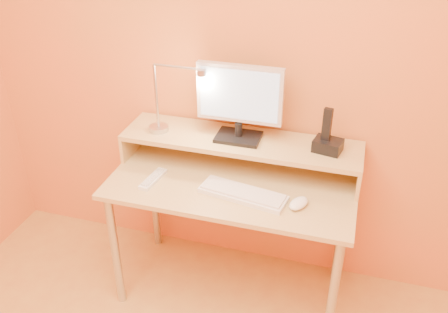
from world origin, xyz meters
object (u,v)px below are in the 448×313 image
(mouse, at_px, (299,203))
(keyboard, at_px, (243,194))
(phone_dock, at_px, (328,145))
(remote_control, at_px, (153,179))
(monitor_panel, at_px, (240,94))
(lamp_base, at_px, (159,128))

(mouse, bearing_deg, keyboard, -157.48)
(phone_dock, distance_m, mouse, 0.33)
(remote_control, bearing_deg, mouse, 6.60)
(keyboard, bearing_deg, monitor_panel, 118.86)
(lamp_base, relative_size, mouse, 0.86)
(phone_dock, xyz_separation_m, keyboard, (-0.35, -0.25, -0.18))
(keyboard, bearing_deg, lamp_base, 165.81)
(remote_control, bearing_deg, lamp_base, 110.85)
(phone_dock, relative_size, remote_control, 0.68)
(lamp_base, height_order, keyboard, lamp_base)
(monitor_panel, xyz_separation_m, remote_control, (-0.36, -0.26, -0.39))
(monitor_panel, relative_size, mouse, 3.61)
(mouse, xyz_separation_m, remote_control, (-0.72, 0.01, -0.01))
(remote_control, bearing_deg, monitor_panel, 43.31)
(monitor_panel, distance_m, phone_dock, 0.48)
(monitor_panel, xyz_separation_m, phone_dock, (0.44, -0.01, -0.21))
(phone_dock, bearing_deg, monitor_panel, -169.70)
(monitor_panel, height_order, phone_dock, monitor_panel)
(phone_dock, bearing_deg, remote_control, -151.00)
(keyboard, xyz_separation_m, remote_control, (-0.46, 0.00, -0.00))
(lamp_base, xyz_separation_m, mouse, (0.77, -0.23, -0.15))
(lamp_base, distance_m, remote_control, 0.28)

